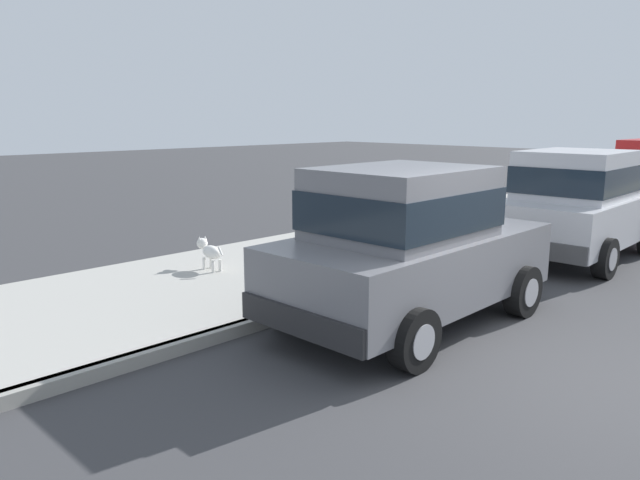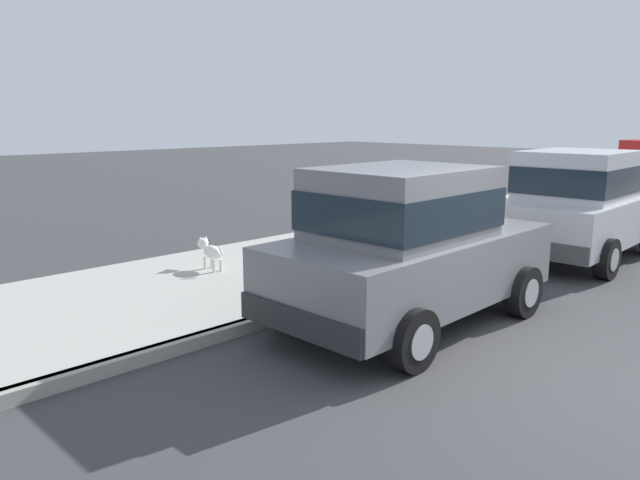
% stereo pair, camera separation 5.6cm
% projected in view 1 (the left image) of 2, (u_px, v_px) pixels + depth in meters
% --- Properties ---
extents(ground_plane, '(80.00, 80.00, 0.00)m').
position_uv_depth(ground_plane, '(577.00, 379.00, 5.66)').
color(ground_plane, '#38383A').
extents(curb, '(0.16, 64.00, 0.14)m').
position_uv_depth(curb, '(334.00, 300.00, 7.88)').
color(curb, gray).
rests_on(curb, ground).
extents(sidewalk, '(3.60, 64.00, 0.14)m').
position_uv_depth(sidewalk, '(250.00, 275.00, 9.13)').
color(sidewalk, '#A8A59E').
rests_on(sidewalk, ground).
extents(car_grey_hatchback, '(2.01, 3.83, 1.88)m').
position_uv_depth(car_grey_hatchback, '(408.00, 244.00, 6.98)').
color(car_grey_hatchback, slate).
rests_on(car_grey_hatchback, ground).
extents(car_silver_hatchback, '(2.06, 3.86, 1.88)m').
position_uv_depth(car_silver_hatchback, '(577.00, 203.00, 10.30)').
color(car_silver_hatchback, '#BCBCC1').
rests_on(car_silver_hatchback, ground).
extents(dog_white, '(0.76, 0.24, 0.49)m').
position_uv_depth(dog_white, '(210.00, 251.00, 9.12)').
color(dog_white, white).
rests_on(dog_white, sidewalk).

